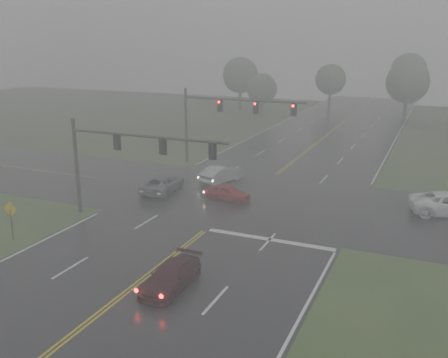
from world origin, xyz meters
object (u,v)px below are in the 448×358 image
at_px(signal_gantry_near, 118,152).
at_px(signal_gantry_far, 220,113).
at_px(sedan_maroon, 171,288).
at_px(car_grey, 163,192).
at_px(sedan_silver, 221,182).
at_px(sedan_red, 227,200).

bearing_deg(signal_gantry_near, signal_gantry_far, 89.54).
distance_m(sedan_maroon, car_grey, 17.06).
bearing_deg(car_grey, signal_gantry_near, 88.71).
height_order(car_grey, signal_gantry_near, signal_gantry_near).
height_order(sedan_maroon, sedan_silver, sedan_silver).
height_order(sedan_red, sedan_silver, sedan_silver).
height_order(sedan_silver, signal_gantry_far, signal_gantry_far).
distance_m(sedan_maroon, signal_gantry_far, 26.68).
xyz_separation_m(sedan_silver, signal_gantry_far, (-2.58, 5.63, 5.36)).
relative_size(car_grey, signal_gantry_far, 0.41).
height_order(sedan_maroon, signal_gantry_near, signal_gantry_near).
bearing_deg(sedan_maroon, sedan_red, 102.50).
xyz_separation_m(sedan_silver, signal_gantry_near, (-2.71, -11.50, 4.91)).
bearing_deg(signal_gantry_near, sedan_silver, 76.72).
relative_size(sedan_maroon, sedan_silver, 0.97).
relative_size(sedan_maroon, car_grey, 0.86).
bearing_deg(sedan_red, signal_gantry_far, 29.56).
relative_size(sedan_red, sedan_silver, 0.81).
distance_m(sedan_red, sedan_silver, 5.23).
height_order(sedan_red, car_grey, car_grey).
xyz_separation_m(sedan_maroon, sedan_red, (-3.08, 14.62, 0.00)).
bearing_deg(signal_gantry_far, signal_gantry_near, -90.46).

